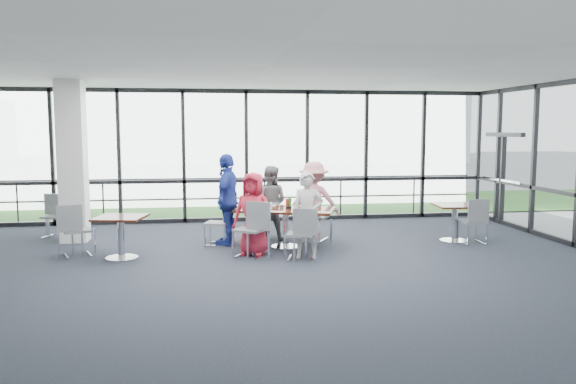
{
  "coord_description": "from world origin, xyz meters",
  "views": [
    {
      "loc": [
        -0.97,
        -8.64,
        2.25
      ],
      "look_at": [
        0.51,
        1.48,
        1.1
      ],
      "focal_mm": 35.0,
      "sensor_mm": 36.0,
      "label": 1
    }
  ],
  "objects": [
    {
      "name": "floor",
      "position": [
        0.0,
        0.0,
        -0.01
      ],
      "size": [
        12.0,
        10.0,
        0.02
      ],
      "primitive_type": "cube",
      "color": "#202632",
      "rests_on": "ground"
    },
    {
      "name": "ceiling",
      "position": [
        0.0,
        0.0,
        3.2
      ],
      "size": [
        12.0,
        10.0,
        0.04
      ],
      "primitive_type": "cube",
      "color": "white",
      "rests_on": "ground"
    },
    {
      "name": "wall_front",
      "position": [
        0.0,
        -5.0,
        1.6
      ],
      "size": [
        12.0,
        0.1,
        3.2
      ],
      "primitive_type": "cube",
      "color": "silver",
      "rests_on": "ground"
    },
    {
      "name": "curtain_wall_back",
      "position": [
        0.0,
        5.0,
        1.6
      ],
      "size": [
        12.0,
        0.1,
        3.2
      ],
      "primitive_type": "cube",
      "color": "white",
      "rests_on": "ground"
    },
    {
      "name": "exit_door",
      "position": [
        6.0,
        3.75,
        1.05
      ],
      "size": [
        0.12,
        1.6,
        2.1
      ],
      "primitive_type": "cube",
      "color": "black",
      "rests_on": "ground"
    },
    {
      "name": "structural_column",
      "position": [
        -3.6,
        3.0,
        1.6
      ],
      "size": [
        0.5,
        0.5,
        3.2
      ],
      "primitive_type": "cube",
      "color": "white",
      "rests_on": "ground"
    },
    {
      "name": "apron",
      "position": [
        0.0,
        10.0,
        -0.02
      ],
      "size": [
        80.0,
        70.0,
        0.02
      ],
      "primitive_type": "cube",
      "color": "gray",
      "rests_on": "ground"
    },
    {
      "name": "grass_strip",
      "position": [
        0.0,
        8.0,
        0.01
      ],
      "size": [
        80.0,
        5.0,
        0.01
      ],
      "primitive_type": "cube",
      "color": "#2B5A26",
      "rests_on": "ground"
    },
    {
      "name": "hangar_main",
      "position": [
        4.0,
        32.0,
        3.0
      ],
      "size": [
        24.0,
        10.0,
        6.0
      ],
      "primitive_type": "cube",
      "color": "silver",
      "rests_on": "ground"
    },
    {
      "name": "guard_rail",
      "position": [
        0.0,
        5.6,
        0.5
      ],
      "size": [
        12.0,
        0.06,
        0.06
      ],
      "primitive_type": "cylinder",
      "rotation": [
        0.0,
        1.57,
        0.0
      ],
      "color": "#2D2D33",
      "rests_on": "ground"
    },
    {
      "name": "main_table",
      "position": [
        0.51,
        1.78,
        0.61
      ],
      "size": [
        2.03,
        1.57,
        0.75
      ],
      "rotation": [
        0.0,
        0.0,
        -0.37
      ],
      "color": "#3D1B11",
      "rests_on": "ground"
    },
    {
      "name": "side_table_left",
      "position": [
        -2.45,
        1.25,
        0.62
      ],
      "size": [
        0.94,
        0.94,
        0.75
      ],
      "rotation": [
        0.0,
        0.0,
        -0.19
      ],
      "color": "#3D1B11",
      "rests_on": "ground"
    },
    {
      "name": "side_table_right",
      "position": [
        3.94,
        1.86,
        0.62
      ],
      "size": [
        0.83,
        0.83,
        0.75
      ],
      "rotation": [
        0.0,
        0.0,
        -0.08
      ],
      "color": "#3D1B11",
      "rests_on": "ground"
    },
    {
      "name": "diner_near_left",
      "position": [
        -0.16,
        1.25,
        0.74
      ],
      "size": [
        0.86,
        0.74,
        1.49
      ],
      "primitive_type": "imported",
      "rotation": [
        0.0,
        0.0,
        -0.45
      ],
      "color": "#C1243A",
      "rests_on": "ground"
    },
    {
      "name": "diner_near_right",
      "position": [
        0.76,
        0.86,
        0.76
      ],
      "size": [
        0.62,
        0.5,
        1.52
      ],
      "primitive_type": "imported",
      "rotation": [
        0.0,
        0.0,
        -0.18
      ],
      "color": "beige",
      "rests_on": "ground"
    },
    {
      "name": "diner_far_left",
      "position": [
        0.31,
        2.7,
        0.75
      ],
      "size": [
        0.85,
        0.69,
        1.5
      ],
      "primitive_type": "imported",
      "rotation": [
        0.0,
        0.0,
        2.76
      ],
      "color": "slate",
      "rests_on": "ground"
    },
    {
      "name": "diner_far_right",
      "position": [
        1.17,
        2.41,
        0.8
      ],
      "size": [
        1.11,
        0.71,
        1.6
      ],
      "primitive_type": "imported",
      "rotation": [
        0.0,
        0.0,
        2.96
      ],
      "color": "#CC7F85",
      "rests_on": "ground"
    },
    {
      "name": "diner_end",
      "position": [
        -0.57,
        2.21,
        0.89
      ],
      "size": [
        0.87,
        1.17,
        1.78
      ],
      "primitive_type": "imported",
      "rotation": [
        0.0,
        0.0,
        -1.89
      ],
      "color": "#223798",
      "rests_on": "ground"
    },
    {
      "name": "chair_main_nl",
      "position": [
        -0.22,
        1.06,
        0.49
      ],
      "size": [
        0.67,
        0.67,
        0.98
      ],
      "primitive_type": null,
      "rotation": [
        0.0,
        0.0,
        -0.59
      ],
      "color": "gray",
      "rests_on": "ground"
    },
    {
      "name": "chair_main_nr",
      "position": [
        0.62,
        0.76,
        0.44
      ],
      "size": [
        0.54,
        0.54,
        0.89
      ],
      "primitive_type": null,
      "rotation": [
        0.0,
        0.0,
        -0.28
      ],
      "color": "gray",
      "rests_on": "ground"
    },
    {
      "name": "chair_main_fl",
      "position": [
        0.4,
        2.81,
        0.45
      ],
      "size": [
        0.57,
        0.57,
        0.91
      ],
      "primitive_type": null,
      "rotation": [
        0.0,
        0.0,
        2.8
      ],
      "color": "gray",
      "rests_on": "ground"
    },
    {
      "name": "chair_main_fr",
      "position": [
        1.19,
        2.42,
        0.48
      ],
      "size": [
        0.64,
        0.64,
        0.96
      ],
      "primitive_type": null,
      "rotation": [
        0.0,
        0.0,
        2.61
      ],
      "color": "gray",
      "rests_on": "ground"
    },
    {
      "name": "chair_main_end",
      "position": [
        -0.78,
        2.21,
        0.43
      ],
      "size": [
        0.53,
        0.53,
        0.87
      ],
      "primitive_type": null,
      "rotation": [
        0.0,
        0.0,
        -1.88
      ],
      "color": "gray",
      "rests_on": "ground"
    },
    {
      "name": "chair_spare_la",
      "position": [
        -3.26,
        1.6,
        0.46
      ],
      "size": [
        0.58,
        0.58,
        0.92
      ],
      "primitive_type": null,
      "rotation": [
        0.0,
        0.0,
        0.36
      ],
      "color": "gray",
      "rests_on": "ground"
    },
    {
      "name": "chair_spare_lb",
      "position": [
        -4.1,
        3.46,
        0.44
      ],
      "size": [
        0.55,
        0.55,
        0.87
      ],
      "primitive_type": null,
      "rotation": [
        0.0,
        0.0,
        2.77
      ],
      "color": "gray",
      "rests_on": "ground"
    },
    {
      "name": "chair_spare_r",
      "position": [
        4.2,
        1.61,
        0.44
      ],
      "size": [
        0.46,
        0.46,
        0.88
      ],
      "primitive_type": null,
      "rotation": [
        0.0,
        0.0,
        -0.07
      ],
      "color": "gray",
      "rests_on": "ground"
    },
    {
      "name": "plate_nl",
      "position": [
        -0.08,
        1.62,
        0.76
      ],
      "size": [
        0.27,
        0.27,
        0.01
      ],
      "primitive_type": "cylinder",
      "color": "white",
      "rests_on": "main_table"
    },
    {
      "name": "plate_nr",
      "position": [
        0.92,
        1.32,
        0.76
      ],
      "size": [
        0.24,
        0.24,
        0.01
      ],
      "primitive_type": "cylinder",
      "color": "white",
      "rests_on": "main_table"
    },
    {
      "name": "plate_fl",
      "position": [
        0.25,
        2.2,
        0.76
      ],
      "size": [
        0.27,
        0.27,
        0.01
      ],
      "primitive_type": "cylinder",
      "color": "white",
      "rests_on": "main_table"
    },
    {
      "name": "plate_fr",
      "position": [
        1.02,
        1.93,
        0.76
      ],
      "size": [
        0.26,
        0.26,
        0.01
      ],
      "primitive_type": "cylinder",
      "color": "white",
      "rests_on": "main_table"
    },
    {
      "name": "plate_end",
      "position": [
        -0.24,
        2.08,
        0.76
      ],
      "size": [
        0.24,
        0.24,
        0.01
      ],
      "primitive_type": "cylinder",
      "color": "white",
      "rests_on": "main_table"
    },
    {
      "name": "tumbler_a",
      "position": [
        0.2,
        1.65,
        0.82
      ],
      "size": [
        0.07,
        0.07,
        0.15
      ],
      "primitive_type": "cylinder",
      "color": "white",
      "rests_on": "main_table"
    },
    {
      "name": "tumbler_b",
      "position": [
        0.7,
        1.56,
        0.81
      ],
      "size": [
        0.06,
        0.06,
        0.13
      ],
      "primitive_type": "cylinder",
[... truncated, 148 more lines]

